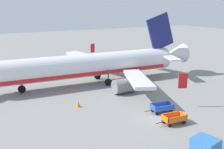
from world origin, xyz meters
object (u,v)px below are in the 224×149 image
at_px(airplane, 94,65).
at_px(baggage_cart_nearest, 174,118).
at_px(traffic_cone_near_plane, 151,90).
at_px(service_truck_beside_carts, 208,148).
at_px(traffic_cone_mid_apron, 78,104).
at_px(baggage_cart_second_in_row, 162,108).

distance_m(airplane, baggage_cart_nearest, 18.73).
bearing_deg(traffic_cone_near_plane, service_truck_beside_carts, -113.49).
relative_size(service_truck_beside_carts, traffic_cone_mid_apron, 6.52).
relative_size(airplane, baggage_cart_second_in_row, 10.39).
bearing_deg(baggage_cart_nearest, traffic_cone_mid_apron, 125.19).
relative_size(traffic_cone_near_plane, traffic_cone_mid_apron, 0.77).
bearing_deg(baggage_cart_nearest, service_truck_beside_carts, -110.46).
bearing_deg(service_truck_beside_carts, baggage_cart_nearest, 69.54).
bearing_deg(traffic_cone_near_plane, traffic_cone_mid_apron, -179.19).
bearing_deg(baggage_cart_second_in_row, traffic_cone_near_plane, 61.03).
xyz_separation_m(baggage_cart_second_in_row, service_truck_beside_carts, (-3.51, -9.97, 0.50)).
relative_size(baggage_cart_second_in_row, traffic_cone_mid_apron, 5.08).
bearing_deg(airplane, service_truck_beside_carts, -94.98).
xyz_separation_m(service_truck_beside_carts, traffic_cone_near_plane, (7.32, 16.85, -0.82)).
distance_m(baggage_cart_nearest, service_truck_beside_carts, 7.31).
xyz_separation_m(baggage_cart_nearest, baggage_cart_second_in_row, (0.96, 3.14, 0.00)).
relative_size(baggage_cart_nearest, service_truck_beside_carts, 0.77).
bearing_deg(baggage_cart_second_in_row, airplane, 94.82).
distance_m(airplane, traffic_cone_near_plane, 10.34).
height_order(airplane, traffic_cone_near_plane, airplane).
height_order(baggage_cart_nearest, baggage_cart_second_in_row, same).
distance_m(baggage_cart_nearest, traffic_cone_mid_apron, 12.05).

